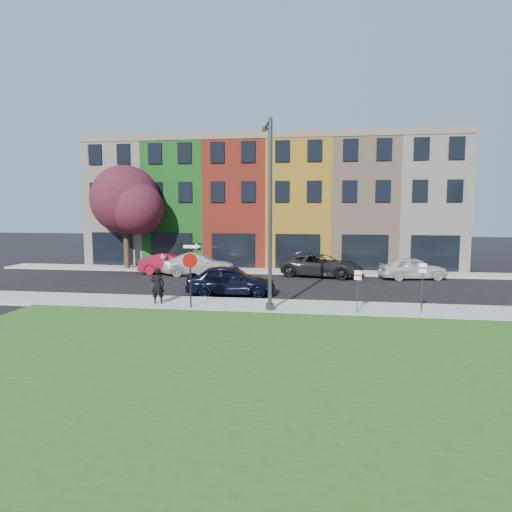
% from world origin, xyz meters
% --- Properties ---
extents(ground, '(120.00, 120.00, 0.00)m').
position_xyz_m(ground, '(0.00, 0.00, 0.00)').
color(ground, black).
rests_on(ground, ground).
extents(sidewalk_near, '(40.00, 3.00, 0.12)m').
position_xyz_m(sidewalk_near, '(2.00, 3.00, 0.06)').
color(sidewalk_near, gray).
rests_on(sidewalk_near, ground).
extents(sidewalk_far, '(40.00, 2.40, 0.12)m').
position_xyz_m(sidewalk_far, '(-3.00, 15.00, 0.06)').
color(sidewalk_far, gray).
rests_on(sidewalk_far, ground).
extents(rowhouse_block, '(30.00, 10.12, 10.00)m').
position_xyz_m(rowhouse_block, '(-2.50, 21.18, 4.99)').
color(rowhouse_block, '#BAAF9A').
rests_on(rowhouse_block, ground).
extents(stop_sign, '(1.05, 0.12, 3.05)m').
position_xyz_m(stop_sign, '(-4.17, 1.94, 2.29)').
color(stop_sign, black).
rests_on(stop_sign, sidewalk_near).
extents(man, '(0.89, 0.80, 1.78)m').
position_xyz_m(man, '(-6.02, 2.54, 1.01)').
color(man, black).
rests_on(man, sidewalk_near).
extents(sedan_near, '(3.00, 5.27, 1.65)m').
position_xyz_m(sedan_near, '(-3.03, 5.77, 0.83)').
color(sedan_near, black).
rests_on(sedan_near, ground).
extents(parked_car_red, '(2.56, 4.84, 1.48)m').
position_xyz_m(parked_car_red, '(-9.00, 13.00, 0.74)').
color(parked_car_red, maroon).
rests_on(parked_car_red, ground).
extents(parked_car_silver, '(4.25, 6.07, 1.51)m').
position_xyz_m(parked_car_silver, '(-6.81, 12.83, 0.76)').
color(parked_car_silver, '#BBBCC1').
rests_on(parked_car_silver, ground).
extents(parked_car_dark, '(5.01, 6.78, 1.58)m').
position_xyz_m(parked_car_dark, '(1.85, 13.33, 0.79)').
color(parked_car_dark, black).
rests_on(parked_car_dark, ground).
extents(parked_car_white, '(3.54, 5.12, 1.50)m').
position_xyz_m(parked_car_white, '(7.90, 13.09, 0.75)').
color(parked_car_white, silver).
rests_on(parked_car_white, ground).
extents(street_lamp, '(0.90, 2.53, 8.65)m').
position_xyz_m(street_lamp, '(-0.46, 2.15, 4.48)').
color(street_lamp, '#424547').
rests_on(street_lamp, sidewalk_near).
extents(parking_sign_a, '(0.31, 0.13, 1.99)m').
position_xyz_m(parking_sign_a, '(3.52, 1.89, 1.38)').
color(parking_sign_a, '#424547').
rests_on(parking_sign_a, sidewalk_near).
extents(parking_sign_b, '(0.32, 0.10, 2.38)m').
position_xyz_m(parking_sign_b, '(6.34, 2.27, 1.59)').
color(parking_sign_b, '#424547').
rests_on(parking_sign_b, sidewalk_near).
extents(tree_purple, '(6.31, 5.52, 7.92)m').
position_xyz_m(tree_purple, '(-13.08, 14.91, 5.27)').
color(tree_purple, black).
rests_on(tree_purple, sidewalk_far).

